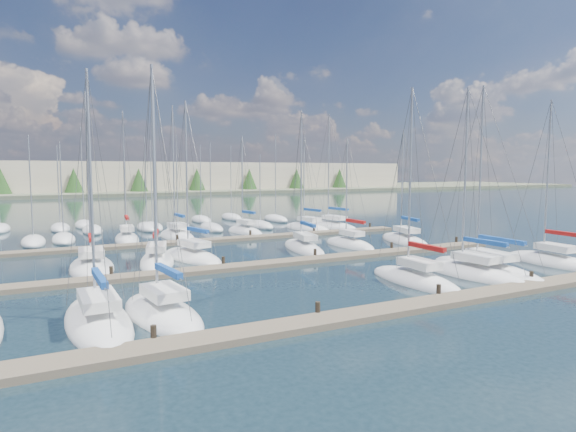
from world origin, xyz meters
name	(u,v)px	position (x,y,z in m)	size (l,w,h in m)	color
ground	(157,217)	(0.00, 60.00, 0.00)	(400.00, 400.00, 0.00)	#1A2C35
dock_near	(393,310)	(0.00, 2.01, 0.15)	(44.00, 1.93, 1.10)	#6B5E4C
dock_mid	(276,263)	(0.00, 16.01, 0.15)	(44.00, 1.93, 1.10)	#6B5E4C
dock_far	(218,240)	(0.00, 30.01, 0.15)	(44.00, 1.93, 1.10)	#6B5E4C
sailboat_d	(415,280)	(5.54, 6.60, 0.19)	(2.70, 8.22, 13.40)	white
sailboat_g	(551,261)	(19.52, 6.69, 0.18)	(3.33, 8.26, 13.55)	white
sailboat_r	(332,226)	(16.89, 34.72, 0.19)	(4.00, 9.71, 15.20)	white
sailboat_l	(350,244)	(10.34, 21.15, 0.18)	(2.57, 7.21, 11.10)	white
sailboat_h	(92,267)	(-12.91, 20.80, 0.18)	(3.64, 8.42, 13.80)	white
sailboat_b	(98,321)	(-13.82, 6.82, 0.17)	(3.12, 9.45, 12.83)	white
sailboat_f	(486,270)	(12.37, 6.81, 0.18)	(3.26, 10.14, 14.11)	white
sailboat_c	(162,313)	(-10.81, 6.70, 0.18)	(3.92, 8.23, 13.25)	white
sailboat_e	(470,273)	(10.49, 6.50, 0.18)	(3.32, 8.85, 13.75)	white
sailboat_m	(404,240)	(16.84, 20.84, 0.17)	(4.64, 9.14, 12.20)	white
sailboat_i	(157,261)	(-8.06, 21.08, 0.19)	(4.76, 9.51, 14.82)	white
sailboat_n	(127,239)	(-8.29, 34.90, 0.20)	(3.08, 8.05, 14.23)	white
sailboat_k	(304,248)	(5.32, 21.26, 0.19)	(3.92, 9.23, 13.56)	white
sailboat_p	(245,231)	(5.02, 34.96, 0.19)	(3.24, 7.24, 12.11)	white
sailboat_o	(177,236)	(-3.03, 34.89, 0.19)	(3.38, 8.24, 15.08)	white
sailboat_j	(192,257)	(-5.10, 21.54, 0.18)	(4.55, 8.60, 13.73)	white
sailboat_q	(307,228)	(13.17, 34.60, 0.17)	(4.03, 8.63, 12.07)	white
distant_boats	(149,227)	(-4.34, 43.76, 0.29)	(36.93, 20.75, 13.30)	#9EA0A5
shoreline	(52,170)	(-13.29, 149.77, 7.44)	(400.00, 60.00, 38.00)	#666B51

